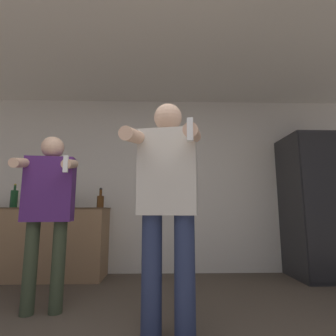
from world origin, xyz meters
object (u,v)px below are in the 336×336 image
(bottle_clear_vodka, at_px, (57,198))
(person_woman_foreground, at_px, (168,198))
(person_man_side, at_px, (49,202))
(refrigerator, at_px, (315,205))
(bottle_dark_rum, at_px, (67,198))
(bottle_brown_liquor, at_px, (14,198))
(bottle_green_wine, at_px, (100,200))

(bottle_clear_vodka, xyz_separation_m, person_woman_foreground, (1.46, -1.68, -0.07))
(person_woman_foreground, distance_m, person_man_side, 1.19)
(refrigerator, distance_m, bottle_dark_rum, 3.35)
(bottle_brown_liquor, distance_m, bottle_dark_rum, 0.71)
(bottle_dark_rum, bearing_deg, bottle_green_wine, -0.00)
(bottle_clear_vodka, height_order, person_woman_foreground, person_woman_foreground)
(bottle_green_wine, height_order, bottle_dark_rum, bottle_dark_rum)
(person_woman_foreground, bearing_deg, person_man_side, 154.63)
(bottle_clear_vodka, height_order, person_man_side, person_man_side)
(bottle_green_wine, bearing_deg, person_man_side, -99.58)
(refrigerator, xyz_separation_m, bottle_clear_vodka, (-3.49, 0.09, 0.10))
(refrigerator, distance_m, bottle_green_wine, 2.90)
(person_man_side, bearing_deg, bottle_brown_liquor, 129.28)
(refrigerator, bearing_deg, bottle_brown_liquor, 178.74)
(bottle_brown_liquor, distance_m, person_woman_foreground, 2.64)
(bottle_clear_vodka, bearing_deg, bottle_dark_rum, 0.00)
(bottle_dark_rum, height_order, person_woman_foreground, person_woman_foreground)
(bottle_green_wine, relative_size, bottle_dark_rum, 0.80)
(refrigerator, bearing_deg, person_man_side, -160.68)
(bottle_brown_liquor, bearing_deg, refrigerator, -1.26)
(bottle_dark_rum, distance_m, person_man_side, 1.20)
(bottle_dark_rum, relative_size, person_woman_foreground, 0.20)
(refrigerator, xyz_separation_m, bottle_green_wine, (-2.90, 0.09, 0.06))
(bottle_green_wine, relative_size, person_man_side, 0.17)
(bottle_green_wine, height_order, person_woman_foreground, person_woman_foreground)
(refrigerator, height_order, bottle_clear_vodka, refrigerator)
(bottle_dark_rum, bearing_deg, bottle_clear_vodka, 180.00)
(person_woman_foreground, bearing_deg, bottle_brown_liquor, 140.37)
(bottle_brown_liquor, relative_size, bottle_dark_rum, 0.96)
(person_man_side, bearing_deg, refrigerator, 19.32)
(bottle_green_wine, height_order, person_man_side, person_man_side)
(person_woman_foreground, bearing_deg, bottle_green_wine, 117.42)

